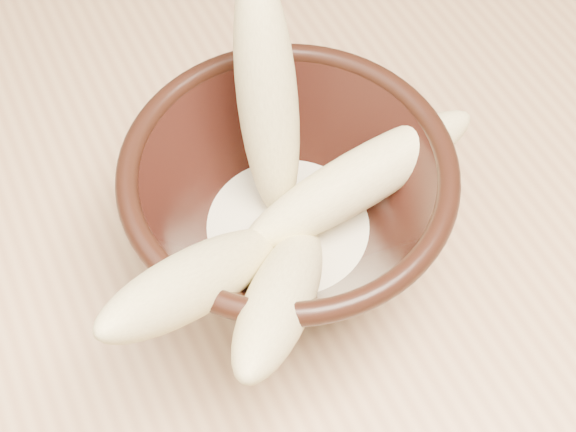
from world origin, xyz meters
The scene contains 7 objects.
table centered at (0.00, 0.00, 0.67)m, with size 1.20×0.80×0.75m.
bowl centered at (0.15, -0.09, 0.81)m, with size 0.20×0.20×0.11m.
milk_puddle centered at (0.15, -0.09, 0.79)m, with size 0.11×0.11×0.02m, color beige.
banana_upright centered at (0.16, -0.05, 0.86)m, with size 0.04×0.04×0.16m, color tan.
banana_left centered at (0.08, -0.13, 0.85)m, with size 0.04×0.04×0.18m, color tan.
banana_across centered at (0.19, -0.10, 0.83)m, with size 0.04×0.04×0.17m, color tan.
banana_front centered at (0.12, -0.16, 0.83)m, with size 0.04×0.04×0.16m, color tan.
Camera 1 is at (0.03, -0.34, 1.23)m, focal length 50.00 mm.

